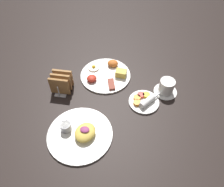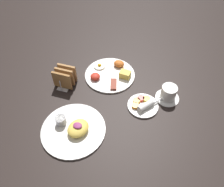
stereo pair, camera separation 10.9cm
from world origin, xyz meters
name	(u,v)px [view 1 (the left image)]	position (x,y,z in m)	size (l,w,h in m)	color
ground_plane	(102,101)	(0.00, 0.00, 0.00)	(3.00, 3.00, 0.00)	black
plate_breakfast	(106,74)	(-0.01, 0.18, 0.01)	(0.28, 0.28, 0.05)	white
plate_condiments	(144,101)	(0.21, 0.02, 0.01)	(0.15, 0.15, 0.04)	white
plate_foreground	(80,133)	(-0.06, -0.21, 0.01)	(0.29, 0.29, 0.06)	white
toast_rack	(62,83)	(-0.22, 0.05, 0.05)	(0.10, 0.12, 0.10)	#B7B7BC
coffee_cup	(166,87)	(0.32, 0.11, 0.04)	(0.12, 0.12, 0.08)	white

